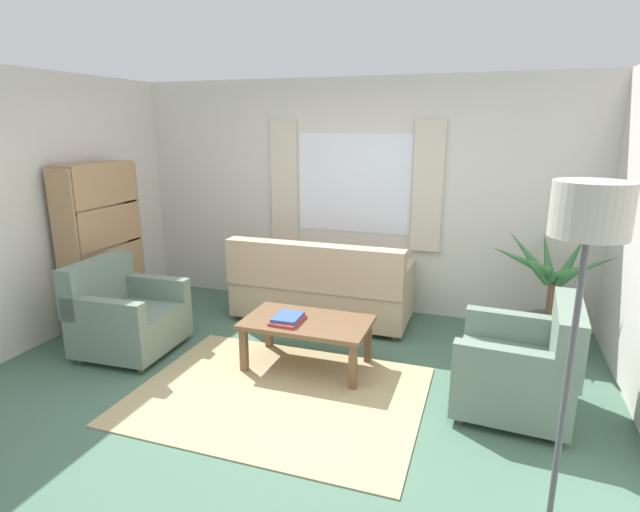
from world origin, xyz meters
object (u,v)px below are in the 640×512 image
object	(u,v)px
book_stack_on_table	(288,319)
potted_plant	(549,301)
standing_lamp	(585,251)
bookshelf	(105,242)
armchair_right	(523,367)
armchair_left	(125,315)
couch	(321,289)
coffee_table	(307,326)

from	to	relation	value
book_stack_on_table	potted_plant	size ratio (longest dim) A/B	0.29
book_stack_on_table	standing_lamp	xyz separation A→B (m)	(1.99, -1.40, 1.10)
bookshelf	armchair_right	bearing A→B (deg)	83.61
potted_plant	bookshelf	world-z (taller)	bookshelf
bookshelf	standing_lamp	distance (m)	4.65
armchair_right	bookshelf	distance (m)	4.21
armchair_left	armchair_right	xyz separation A→B (m)	(3.50, 0.09, 0.00)
couch	standing_lamp	size ratio (longest dim) A/B	1.02
armchair_right	book_stack_on_table	distance (m)	1.91
armchair_left	potted_plant	xyz separation A→B (m)	(3.78, 1.41, 0.11)
book_stack_on_table	potted_plant	xyz separation A→B (m)	(2.18, 1.24, -0.01)
couch	standing_lamp	bearing A→B (deg)	129.22
standing_lamp	potted_plant	bearing A→B (deg)	85.85
standing_lamp	bookshelf	bearing A→B (deg)	157.03
couch	armchair_right	distance (m)	2.34
book_stack_on_table	couch	bearing A→B (deg)	94.58
potted_plant	book_stack_on_table	bearing A→B (deg)	-150.32
book_stack_on_table	standing_lamp	world-z (taller)	standing_lamp
couch	book_stack_on_table	distance (m)	1.16
book_stack_on_table	bookshelf	world-z (taller)	bookshelf
couch	potted_plant	distance (m)	2.28
armchair_right	armchair_left	bearing A→B (deg)	-84.66
armchair_right	book_stack_on_table	xyz separation A→B (m)	(-1.91, 0.07, 0.11)
couch	coffee_table	world-z (taller)	couch
couch	coffee_table	size ratio (longest dim) A/B	1.73
coffee_table	book_stack_on_table	xyz separation A→B (m)	(-0.15, -0.08, 0.08)
armchair_left	book_stack_on_table	world-z (taller)	armchair_left
armchair_right	potted_plant	size ratio (longest dim) A/B	0.80
standing_lamp	coffee_table	bearing A→B (deg)	141.23
couch	book_stack_on_table	bearing A→B (deg)	94.58
coffee_table	potted_plant	world-z (taller)	potted_plant
armchair_left	standing_lamp	xyz separation A→B (m)	(3.59, -1.24, 1.21)
couch	standing_lamp	xyz separation A→B (m)	(2.08, -2.55, 1.20)
coffee_table	potted_plant	distance (m)	2.35
armchair_left	bookshelf	xyz separation A→B (m)	(-0.65, 0.56, 0.53)
armchair_left	coffee_table	size ratio (longest dim) A/B	0.80
bookshelf	standing_lamp	xyz separation A→B (m)	(4.24, -1.80, 0.67)
armchair_left	book_stack_on_table	distance (m)	1.61
couch	potted_plant	xyz separation A→B (m)	(2.28, 0.09, 0.09)
potted_plant	bookshelf	distance (m)	4.53
armchair_right	coffee_table	size ratio (longest dim) A/B	0.81
bookshelf	potted_plant	bearing A→B (deg)	100.83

